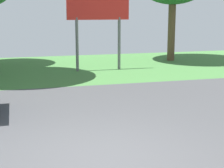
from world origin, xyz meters
TOP-DOWN VIEW (x-y plane):
  - ground_plane at (0.00, 2.95)m, footprint 40.00×22.00m
  - roadside_billboard at (1.99, 8.96)m, footprint 2.60×0.12m

SIDE VIEW (x-z plane):
  - ground_plane at x=0.00m, z-range -0.15..0.05m
  - roadside_billboard at x=1.99m, z-range 0.80..4.30m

